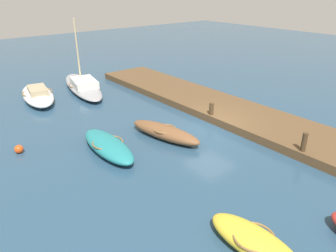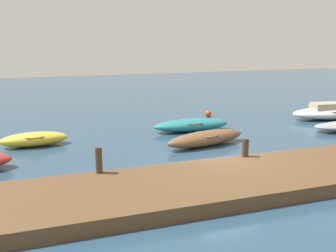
# 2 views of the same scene
# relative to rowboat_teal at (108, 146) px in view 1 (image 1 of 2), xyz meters

# --- Properties ---
(ground_plane) EXTENTS (84.00, 84.00, 0.00)m
(ground_plane) POSITION_rel_rowboat_teal_xyz_m (-1.15, -6.05, -0.35)
(ground_plane) COLOR navy
(dock_platform) EXTENTS (26.07, 3.97, 0.45)m
(dock_platform) POSITION_rel_rowboat_teal_xyz_m (-1.15, -8.38, -0.12)
(dock_platform) COLOR brown
(dock_platform) RESTS_ON ground_plane
(rowboat_teal) EXTENTS (4.38, 1.62, 0.68)m
(rowboat_teal) POSITION_rel_rowboat_teal_xyz_m (0.00, 0.00, 0.00)
(rowboat_teal) COLOR teal
(rowboat_teal) RESTS_ON ground_plane
(dinghy_yellow) EXTENTS (3.18, 1.37, 0.66)m
(dinghy_yellow) POSITION_rel_rowboat_teal_xyz_m (-8.32, -0.34, -0.01)
(dinghy_yellow) COLOR gold
(dinghy_yellow) RESTS_ON ground_plane
(rowboat_brown) EXTENTS (4.51, 2.06, 0.71)m
(rowboat_brown) POSITION_rel_rowboat_teal_xyz_m (-0.56, -3.09, 0.01)
(rowboat_brown) COLOR brown
(rowboat_brown) RESTS_ON ground_plane
(sailboat_grey) EXTENTS (8.14, 3.53, 5.30)m
(sailboat_grey) POSITION_rel_rowboat_teal_xyz_m (9.94, -3.42, 0.05)
(sailboat_grey) COLOR #939399
(sailboat_grey) RESTS_ON ground_plane
(motorboat_white) EXTENTS (5.74, 2.85, 1.05)m
(motorboat_white) POSITION_rel_rowboat_teal_xyz_m (9.81, 0.05, 0.09)
(motorboat_white) COLOR white
(motorboat_white) RESTS_ON ground_plane
(mooring_post_west) EXTENTS (0.24, 0.24, 0.91)m
(mooring_post_west) POSITION_rel_rowboat_teal_xyz_m (-6.34, -6.64, 0.56)
(mooring_post_west) COLOR #47331E
(mooring_post_west) RESTS_ON dock_platform
(mooring_post_mid_west) EXTENTS (0.26, 0.26, 0.73)m
(mooring_post_mid_west) POSITION_rel_rowboat_teal_xyz_m (-0.52, -6.64, 0.47)
(mooring_post_mid_west) COLOR #47331E
(mooring_post_mid_west) RESTS_ON dock_platform
(marker_buoy) EXTENTS (0.42, 0.42, 0.42)m
(marker_buoy) POSITION_rel_rowboat_teal_xyz_m (2.66, 3.40, -0.14)
(marker_buoy) COLOR #E54C19
(marker_buoy) RESTS_ON ground_plane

